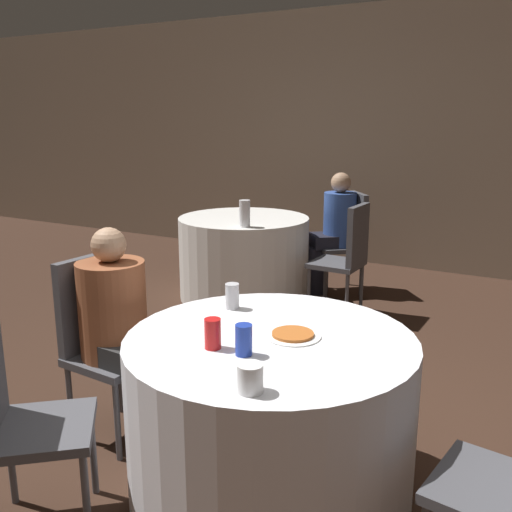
{
  "coord_description": "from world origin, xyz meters",
  "views": [
    {
      "loc": [
        1.06,
        -1.92,
        1.64
      ],
      "look_at": [
        -0.5,
        0.89,
        0.85
      ],
      "focal_mm": 40.0,
      "sensor_mm": 36.0,
      "label": 1
    }
  ],
  "objects_px": {
    "chair_near_west": "(101,332)",
    "chair_far_northeast": "(349,234)",
    "pizza_plate_near": "(293,335)",
    "bottle_far": "(245,214)",
    "chair_near_southwest": "(12,403)",
    "person_blue_shirt": "(331,234)",
    "chair_far_east": "(348,251)",
    "soda_can_silver": "(232,296)",
    "table_near": "(270,419)",
    "table_far": "(244,257)",
    "soda_can_red": "(213,334)",
    "person_floral_shirt": "(124,336)",
    "soda_can_blue": "(244,340)"
  },
  "relations": [
    {
      "from": "table_near",
      "to": "soda_can_silver",
      "type": "relative_size",
      "value": 9.98
    },
    {
      "from": "chair_far_northeast",
      "to": "chair_near_west",
      "type": "bearing_deg",
      "value": 135.52
    },
    {
      "from": "chair_near_west",
      "to": "bottle_far",
      "type": "height_order",
      "value": "bottle_far"
    },
    {
      "from": "table_far",
      "to": "chair_near_southwest",
      "type": "relative_size",
      "value": 1.26
    },
    {
      "from": "person_floral_shirt",
      "to": "person_blue_shirt",
      "type": "height_order",
      "value": "person_blue_shirt"
    },
    {
      "from": "chair_far_northeast",
      "to": "pizza_plate_near",
      "type": "bearing_deg",
      "value": 155.95
    },
    {
      "from": "person_blue_shirt",
      "to": "chair_far_east",
      "type": "bearing_deg",
      "value": 173.74
    },
    {
      "from": "table_near",
      "to": "chair_far_east",
      "type": "bearing_deg",
      "value": 102.71
    },
    {
      "from": "chair_near_west",
      "to": "soda_can_red",
      "type": "xyz_separation_m",
      "value": [
        0.88,
        -0.27,
        0.25
      ]
    },
    {
      "from": "bottle_far",
      "to": "chair_far_east",
      "type": "bearing_deg",
      "value": 25.43
    },
    {
      "from": "table_far",
      "to": "chair_near_west",
      "type": "bearing_deg",
      "value": -77.41
    },
    {
      "from": "person_floral_shirt",
      "to": "soda_can_red",
      "type": "bearing_deg",
      "value": 73.28
    },
    {
      "from": "person_blue_shirt",
      "to": "soda_can_silver",
      "type": "distance_m",
      "value": 2.8
    },
    {
      "from": "table_near",
      "to": "person_blue_shirt",
      "type": "bearing_deg",
      "value": 107.09
    },
    {
      "from": "chair_far_east",
      "to": "soda_can_red",
      "type": "distance_m",
      "value": 2.66
    },
    {
      "from": "person_floral_shirt",
      "to": "bottle_far",
      "type": "relative_size",
      "value": 4.99
    },
    {
      "from": "chair_near_west",
      "to": "chair_far_northeast",
      "type": "distance_m",
      "value": 3.03
    },
    {
      "from": "table_far",
      "to": "chair_near_southwest",
      "type": "xyz_separation_m",
      "value": [
        0.77,
        -3.1,
        0.18
      ]
    },
    {
      "from": "bottle_far",
      "to": "pizza_plate_near",
      "type": "bearing_deg",
      "value": -55.05
    },
    {
      "from": "soda_can_silver",
      "to": "bottle_far",
      "type": "distance_m",
      "value": 2.06
    },
    {
      "from": "chair_far_northeast",
      "to": "table_near",
      "type": "bearing_deg",
      "value": 154.36
    },
    {
      "from": "soda_can_red",
      "to": "soda_can_silver",
      "type": "xyz_separation_m",
      "value": [
        -0.18,
        0.45,
        0.0
      ]
    },
    {
      "from": "table_far",
      "to": "soda_can_red",
      "type": "height_order",
      "value": "soda_can_red"
    },
    {
      "from": "chair_near_west",
      "to": "soda_can_silver",
      "type": "height_order",
      "value": "chair_near_west"
    },
    {
      "from": "table_near",
      "to": "person_floral_shirt",
      "type": "height_order",
      "value": "person_floral_shirt"
    },
    {
      "from": "chair_near_southwest",
      "to": "person_blue_shirt",
      "type": "xyz_separation_m",
      "value": [
        -0.13,
        3.64,
        0.01
      ]
    },
    {
      "from": "table_far",
      "to": "chair_far_northeast",
      "type": "xyz_separation_m",
      "value": [
        0.78,
        0.65,
        0.18
      ]
    },
    {
      "from": "bottle_far",
      "to": "table_far",
      "type": "bearing_deg",
      "value": 121.49
    },
    {
      "from": "chair_near_west",
      "to": "soda_can_red",
      "type": "distance_m",
      "value": 0.95
    },
    {
      "from": "chair_far_east",
      "to": "soda_can_red",
      "type": "height_order",
      "value": "chair_far_east"
    },
    {
      "from": "soda_can_blue",
      "to": "bottle_far",
      "type": "xyz_separation_m",
      "value": [
        -1.31,
        2.25,
        0.05
      ]
    },
    {
      "from": "chair_near_southwest",
      "to": "person_floral_shirt",
      "type": "height_order",
      "value": "person_floral_shirt"
    },
    {
      "from": "table_near",
      "to": "chair_near_west",
      "type": "distance_m",
      "value": 1.04
    },
    {
      "from": "chair_far_east",
      "to": "table_far",
      "type": "bearing_deg",
      "value": 90.0
    },
    {
      "from": "pizza_plate_near",
      "to": "soda_can_silver",
      "type": "xyz_separation_m",
      "value": [
        -0.41,
        0.18,
        0.05
      ]
    },
    {
      "from": "chair_near_southwest",
      "to": "pizza_plate_near",
      "type": "bearing_deg",
      "value": 89.59
    },
    {
      "from": "chair_far_northeast",
      "to": "person_floral_shirt",
      "type": "relative_size",
      "value": 0.85
    },
    {
      "from": "person_floral_shirt",
      "to": "person_blue_shirt",
      "type": "distance_m",
      "value": 2.91
    },
    {
      "from": "chair_near_southwest",
      "to": "bottle_far",
      "type": "distance_m",
      "value": 2.78
    },
    {
      "from": "table_near",
      "to": "soda_can_silver",
      "type": "xyz_separation_m",
      "value": [
        -0.33,
        0.24,
        0.43
      ]
    },
    {
      "from": "chair_far_east",
      "to": "pizza_plate_near",
      "type": "bearing_deg",
      "value": -164.04
    },
    {
      "from": "pizza_plate_near",
      "to": "bottle_far",
      "type": "height_order",
      "value": "bottle_far"
    },
    {
      "from": "person_floral_shirt",
      "to": "person_blue_shirt",
      "type": "xyz_separation_m",
      "value": [
        -0.06,
        2.91,
        -0.0
      ]
    },
    {
      "from": "soda_can_silver",
      "to": "chair_near_southwest",
      "type": "bearing_deg",
      "value": -116.37
    },
    {
      "from": "chair_near_southwest",
      "to": "bottle_far",
      "type": "bearing_deg",
      "value": 150.64
    },
    {
      "from": "table_near",
      "to": "pizza_plate_near",
      "type": "distance_m",
      "value": 0.39
    },
    {
      "from": "chair_far_east",
      "to": "soda_can_silver",
      "type": "bearing_deg",
      "value": -173.18
    },
    {
      "from": "person_floral_shirt",
      "to": "soda_can_red",
      "type": "xyz_separation_m",
      "value": [
        0.71,
        -0.26,
        0.24
      ]
    },
    {
      "from": "soda_can_silver",
      "to": "soda_can_blue",
      "type": "height_order",
      "value": "same"
    },
    {
      "from": "chair_near_west",
      "to": "soda_can_blue",
      "type": "relative_size",
      "value": 7.72
    }
  ]
}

